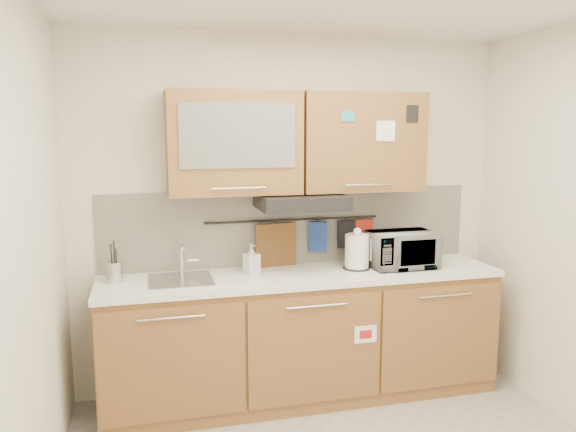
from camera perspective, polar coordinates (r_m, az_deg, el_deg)
wall_back at (r=4.19m, az=0.40°, el=0.26°), size 3.20×0.00×3.20m
wall_left at (r=2.63m, az=-25.87°, el=-5.78°), size 0.00×3.00×3.00m
base_cabinet at (r=4.13m, az=1.51°, el=-12.72°), size 2.80×0.64×0.88m
countertop at (r=3.98m, az=1.55°, el=-6.09°), size 2.82×0.62×0.04m
backsplash at (r=4.19m, az=0.44°, el=-1.11°), size 2.80×0.02×0.56m
upper_cabinets at (r=3.97m, az=1.01°, el=7.48°), size 1.82×0.37×0.70m
range_hood at (r=3.93m, az=1.34°, el=1.47°), size 0.60×0.46×0.10m
sink at (r=3.85m, az=-10.83°, el=-6.38°), size 0.42×0.40×0.26m
utensil_rail at (r=4.15m, az=0.58°, el=-0.38°), size 1.30×0.02×0.02m
utensil_crock at (r=3.90m, az=-17.18°, el=-5.40°), size 0.12×0.12×0.28m
kettle at (r=4.09m, az=7.03°, el=-3.69°), size 0.22×0.20×0.30m
toaster at (r=4.16m, az=11.22°, el=-3.92°), size 0.28×0.22×0.19m
microwave at (r=4.19m, az=11.48°, el=-3.36°), size 0.48×0.33×0.26m
soap_bottle at (r=3.95m, az=-3.73°, el=-4.36°), size 0.12×0.12×0.21m
cutting_board at (r=4.14m, az=-1.23°, el=-3.38°), size 0.31×0.06×0.38m
oven_mitt at (r=4.21m, az=3.07°, el=-2.09°), size 0.14×0.08×0.22m
dark_pouch at (r=4.28m, az=5.97°, el=-1.83°), size 0.14×0.05×0.21m
pot_holder at (r=4.33m, az=7.66°, el=-1.57°), size 0.15×0.03×0.18m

